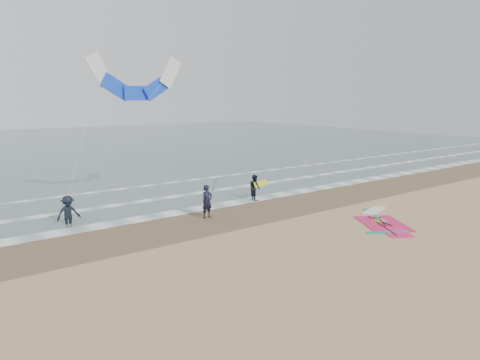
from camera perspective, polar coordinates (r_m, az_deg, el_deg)
ground at (r=21.01m, az=11.82°, el=-7.50°), size 120.00×120.00×0.00m
sea_water at (r=63.40m, az=-22.23°, el=4.15°), size 120.00×80.00×0.02m
wet_sand_band at (r=25.23m, az=1.69°, el=-4.14°), size 120.00×5.00×0.01m
foam_waterline at (r=28.76m, az=-3.72°, el=-2.23°), size 120.00×9.15×0.02m
windsurf_rig at (r=24.52m, az=18.33°, el=-5.07°), size 5.11×4.84×0.12m
person_standing at (r=23.65m, az=-4.41°, el=-2.88°), size 0.73×0.53×1.86m
person_walking at (r=27.70m, az=1.97°, el=-1.01°), size 0.76×0.91×1.68m
person_wading at (r=24.05m, az=-21.97°, el=-3.36°), size 1.28×0.81×1.90m
held_pole at (r=23.71m, az=-3.81°, el=-1.76°), size 0.17×0.86×1.82m
carried_kiteboard at (r=27.82m, az=2.75°, el=-0.49°), size 1.30×0.51×0.39m
surf_kite at (r=27.29m, az=-13.61°, el=12.54°), size 8.22×2.62×7.84m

